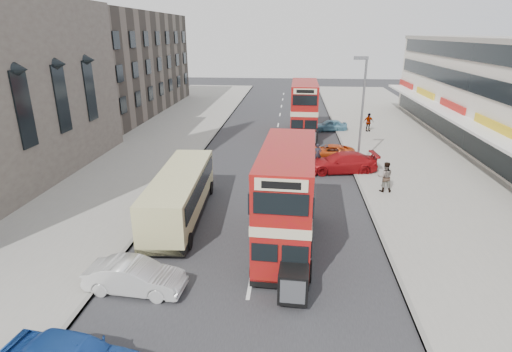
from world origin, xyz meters
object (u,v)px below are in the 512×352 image
at_px(bus_main, 287,199).
at_px(car_right_a, 342,163).
at_px(car_right_c, 330,125).
at_px(pedestrian_near, 385,177).
at_px(car_right_b, 330,152).
at_px(bus_second, 304,108).
at_px(cyclist, 317,160).
at_px(car_left_front, 135,277).
at_px(street_lamp, 362,104).
at_px(coach, 180,193).
at_px(pedestrian_far, 368,122).

relative_size(bus_main, car_right_a, 1.71).
bearing_deg(car_right_c, car_right_a, -7.00).
bearing_deg(pedestrian_near, car_right_b, -67.95).
xyz_separation_m(bus_second, cyclist, (0.84, -10.62, -2.00)).
relative_size(car_left_front, car_right_b, 0.98).
height_order(street_lamp, bus_main, street_lamp).
relative_size(street_lamp, cyclist, 4.34).
bearing_deg(coach, street_lamp, 39.45).
distance_m(street_lamp, pedestrian_far, 12.17).
bearing_deg(car_left_front, coach, 4.16).
bearing_deg(car_right_c, bus_second, -65.81).
xyz_separation_m(pedestrian_near, pedestrian_far, (1.79, 16.67, -0.05)).
relative_size(bus_second, pedestrian_near, 4.60).
bearing_deg(bus_main, cyclist, -97.12).
bearing_deg(car_right_a, bus_main, -26.52).
bearing_deg(bus_main, pedestrian_far, -105.30).
distance_m(coach, car_left_front, 6.84).
relative_size(pedestrian_near, pedestrian_far, 1.06).
height_order(bus_second, car_right_b, bus_second).
distance_m(car_right_b, car_right_c, 9.66).
relative_size(bus_second, coach, 0.99).
relative_size(car_left_front, car_right_a, 0.77).
xyz_separation_m(bus_main, bus_second, (1.29, 22.74, 0.12)).
height_order(bus_second, car_left_front, bus_second).
bearing_deg(pedestrian_near, bus_main, 51.66).
distance_m(bus_second, car_left_front, 27.78).
height_order(bus_main, car_right_a, bus_main).
height_order(street_lamp, pedestrian_far, street_lamp).
height_order(bus_main, cyclist, bus_main).
bearing_deg(pedestrian_far, car_right_b, -133.10).
distance_m(bus_main, pedestrian_far, 25.32).
bearing_deg(car_left_front, cyclist, -21.91).
distance_m(bus_main, car_right_c, 24.75).
relative_size(bus_second, car_right_c, 2.56).
xyz_separation_m(street_lamp, car_left_front, (-11.00, -16.79, -4.14)).
bearing_deg(coach, car_right_c, 62.61).
bearing_deg(cyclist, car_right_b, 65.20).
distance_m(car_left_front, pedestrian_near, 16.49).
bearing_deg(car_right_a, car_right_b, -178.39).
bearing_deg(bus_second, cyclist, 95.43).
bearing_deg(street_lamp, pedestrian_near, -80.26).
distance_m(bus_second, car_right_b, 8.52).
bearing_deg(car_right_b, street_lamp, 44.10).
bearing_deg(bus_main, pedestrian_near, -126.76).
distance_m(coach, pedestrian_near, 12.76).
height_order(car_left_front, car_right_c, car_left_front).
relative_size(car_right_a, car_right_c, 1.44).
height_order(bus_second, pedestrian_near, bus_second).
distance_m(car_left_front, car_right_a, 18.14).
height_order(bus_second, pedestrian_far, bus_second).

